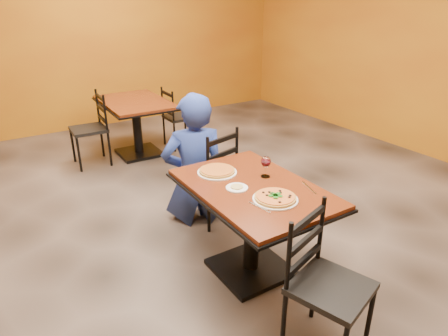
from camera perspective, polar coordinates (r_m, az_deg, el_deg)
floor at (r=3.65m, az=-0.85°, el=-10.25°), size 7.00×8.00×0.01m
wall_back at (r=6.80m, az=-19.80°, el=17.79°), size 7.00×0.01×3.00m
table_main at (r=3.01m, az=4.11°, el=-5.90°), size 0.83×1.23×0.75m
table_second at (r=5.48m, az=-12.46°, el=7.39°), size 0.84×1.22×0.75m
chair_main_near at (r=2.50m, az=15.06°, el=-16.33°), size 0.52×0.52×0.92m
chair_main_far at (r=3.79m, az=-2.26°, el=-0.88°), size 0.51×0.51×0.93m
chair_second_left at (r=5.34m, az=-18.78°, el=5.19°), size 0.43×0.43×0.92m
chair_second_right at (r=5.76m, az=-6.37°, el=7.21°), size 0.39×0.39×0.85m
diner at (r=3.76m, az=-4.31°, el=1.47°), size 0.71×0.57×1.24m
plate_main at (r=2.74m, az=7.33°, el=-4.45°), size 0.31×0.31×0.01m
pizza_main at (r=2.73m, az=7.34°, el=-4.15°), size 0.28×0.28×0.02m
plate_far at (r=3.12m, az=-1.00°, el=-0.61°), size 0.31×0.31×0.01m
pizza_far at (r=3.12m, az=-1.00°, el=-0.34°), size 0.28×0.28×0.02m
side_plate at (r=2.87m, az=1.85°, el=-2.85°), size 0.16×0.16×0.01m
dip at (r=2.87m, az=1.85°, el=-2.69°), size 0.09×0.09×0.01m
wine_glass at (r=3.04m, az=5.98°, el=0.32°), size 0.08×0.08×0.18m
fork at (r=2.64m, az=5.12°, el=-5.61°), size 0.04×0.19×0.00m
knife at (r=2.94m, az=12.07°, el=-2.79°), size 0.07×0.21×0.00m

